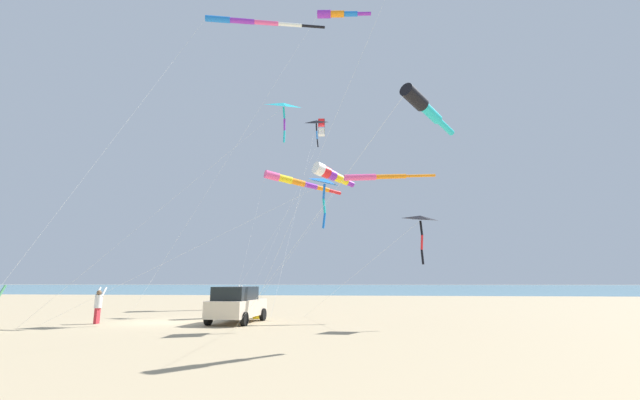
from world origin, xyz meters
name	(u,v)px	position (x,y,z in m)	size (l,w,h in m)	color
ground_plane	(159,322)	(0.00, 0.00, 0.00)	(600.00, 600.00, 0.00)	tan
ocean_water_strip	(342,287)	(165.00, 0.00, 0.00)	(240.00, 600.00, 0.01)	teal
parked_car	(237,304)	(0.03, -4.17, 0.95)	(4.42, 2.31, 1.85)	beige
cooler_box	(257,315)	(2.83, -4.55, 0.21)	(0.62, 0.42, 0.42)	yellow
person_child_green_jacket	(243,298)	(6.82, -2.50, 1.02)	(0.53, 0.63, 1.86)	#3D7F51
person_child_grey_jacket	(98,304)	(-1.12, 2.79, 1.00)	(0.54, 0.43, 1.84)	#B72833
kite_windsock_white_trailing	(249,22)	(1.04, -3.96, 18.04)	(9.11, 13.17, 18.24)	blue
kite_windsock_long_streamer_left	(336,14)	(5.05, -9.14, 20.94)	(4.52, 13.96, 21.31)	purple
kite_delta_checkered_midright	(420,219)	(-1.43, -13.57, 5.05)	(6.67, 7.42, 5.32)	black
kite_windsock_rainbow_low_near	(294,181)	(13.19, -4.78, 10.70)	(6.67, 7.76, 11.41)	#EF4C93
kite_delta_green_low_center	(324,183)	(-2.11, -8.99, 6.83)	(1.93, 14.99, 7.18)	blue
kite_windsock_magenta_far_left	(330,174)	(6.56, -8.48, 9.54)	(6.24, 7.80, 10.27)	white
kite_windsock_teal_far_right	(423,106)	(-7.16, -13.11, 8.41)	(5.48, 9.59, 8.93)	black
kite_delta_long_streamer_right	(283,106)	(2.37, -5.97, 12.90)	(6.88, 11.94, 13.35)	#1EB7C6
kite_windsock_small_distant	(377,177)	(2.53, -11.64, 8.22)	(3.26, 10.84, 8.57)	#EF4C93
kite_delta_orange_high_right	(316,123)	(8.00, -7.36, 13.94)	(8.31, 2.20, 14.34)	black
kite_box_yellow_midlevel	(321,128)	(15.12, -7.00, 16.26)	(6.04, 5.61, 17.05)	red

